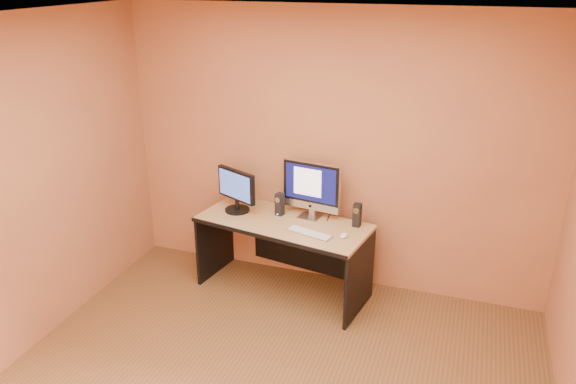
# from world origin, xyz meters

# --- Properties ---
(walls) EXTENTS (4.00, 4.00, 2.60)m
(walls) POSITION_xyz_m (0.00, 0.00, 1.30)
(walls) COLOR #A66943
(walls) RESTS_ON ground
(ceiling) EXTENTS (4.00, 4.00, 0.00)m
(ceiling) POSITION_xyz_m (0.00, 0.00, 2.60)
(ceiling) COLOR white
(ceiling) RESTS_ON walls
(desk) EXTENTS (1.66, 0.94, 0.72)m
(desk) POSITION_xyz_m (-0.34, 1.60, 0.36)
(desk) COLOR tan
(desk) RESTS_ON ground
(imac) EXTENTS (0.58, 0.29, 0.54)m
(imac) POSITION_xyz_m (-0.14, 1.77, 0.99)
(imac) COLOR #B4B4B9
(imac) RESTS_ON desk
(second_monitor) EXTENTS (0.52, 0.41, 0.41)m
(second_monitor) POSITION_xyz_m (-0.84, 1.69, 0.93)
(second_monitor) COLOR black
(second_monitor) RESTS_ON desk
(speaker_left) EXTENTS (0.08, 0.09, 0.21)m
(speaker_left) POSITION_xyz_m (-0.42, 1.73, 0.83)
(speaker_left) COLOR black
(speaker_left) RESTS_ON desk
(speaker_right) EXTENTS (0.07, 0.08, 0.21)m
(speaker_right) POSITION_xyz_m (0.31, 1.73, 0.83)
(speaker_right) COLOR black
(speaker_right) RESTS_ON desk
(keyboard) EXTENTS (0.44, 0.22, 0.02)m
(keyboard) POSITION_xyz_m (-0.04, 1.43, 0.73)
(keyboard) COLOR #B3B2B7
(keyboard) RESTS_ON desk
(mouse) EXTENTS (0.08, 0.11, 0.04)m
(mouse) POSITION_xyz_m (0.26, 1.47, 0.74)
(mouse) COLOR white
(mouse) RESTS_ON desk
(cable_a) EXTENTS (0.03, 0.21, 0.01)m
(cable_a) POSITION_xyz_m (0.02, 1.84, 0.73)
(cable_a) COLOR black
(cable_a) RESTS_ON desk
(cable_b) EXTENTS (0.08, 0.16, 0.01)m
(cable_b) POSITION_xyz_m (-0.18, 1.90, 0.73)
(cable_b) COLOR black
(cable_b) RESTS_ON desk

